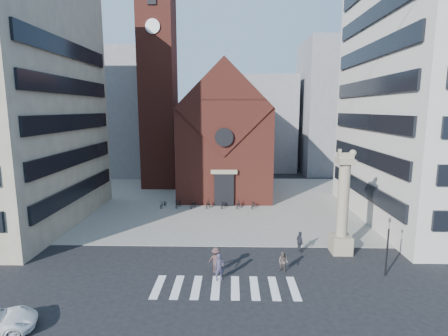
{
  "coord_description": "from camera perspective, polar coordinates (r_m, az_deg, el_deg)",
  "views": [
    {
      "loc": [
        0.96,
        -24.7,
        11.8
      ],
      "look_at": [
        0.2,
        8.0,
        6.27
      ],
      "focal_mm": 28.0,
      "sensor_mm": 36.0,
      "label": 1
    }
  ],
  "objects": [
    {
      "name": "scooter_4",
      "position": [
        42.19,
        -0.14,
        -5.95
      ],
      "size": [
        1.0,
        1.77,
        0.88
      ],
      "primitive_type": "imported",
      "rotation": [
        0.0,
        0.0,
        -0.26
      ],
      "color": "black",
      "rests_on": "piazza"
    },
    {
      "name": "scooter_0",
      "position": [
        42.98,
        -9.86,
        -5.8
      ],
      "size": [
        1.0,
        1.77,
        0.88
      ],
      "primitive_type": "imported",
      "rotation": [
        0.0,
        0.0,
        -0.26
      ],
      "color": "black",
      "rests_on": "piazza"
    },
    {
      "name": "bg_block_right",
      "position": [
        69.94,
        19.1,
        9.25
      ],
      "size": [
        16.0,
        14.0,
        24.0
      ],
      "primitive_type": "cube",
      "color": "gray",
      "rests_on": "ground"
    },
    {
      "name": "pedestrian_3",
      "position": [
        26.23,
        -1.29,
        -14.81
      ],
      "size": [
        1.43,
        1.2,
        1.92
      ],
      "primitive_type": "imported",
      "rotation": [
        0.0,
        0.0,
        2.67
      ],
      "color": "#432D2C",
      "rests_on": "ground"
    },
    {
      "name": "bg_block_left",
      "position": [
        68.02,
        -16.8,
        8.53
      ],
      "size": [
        16.0,
        14.0,
        22.0
      ],
      "primitive_type": "cube",
      "color": "gray",
      "rests_on": "ground"
    },
    {
      "name": "traffic_light",
      "position": [
        27.83,
        25.14,
        -11.34
      ],
      "size": [
        0.13,
        0.16,
        4.3
      ],
      "color": "black",
      "rests_on": "ground"
    },
    {
      "name": "bg_block_mid",
      "position": [
        69.94,
        5.51,
        7.27
      ],
      "size": [
        14.0,
        12.0,
        18.0
      ],
      "primitive_type": "cube",
      "color": "gray",
      "rests_on": "ground"
    },
    {
      "name": "church",
      "position": [
        49.89,
        0.23,
        5.22
      ],
      "size": [
        12.0,
        16.65,
        18.0
      ],
      "color": "maroon",
      "rests_on": "ground"
    },
    {
      "name": "scooter_2",
      "position": [
        42.43,
        -5.05,
        -5.89
      ],
      "size": [
        1.0,
        1.77,
        0.88
      ],
      "primitive_type": "imported",
      "rotation": [
        0.0,
        0.0,
        -0.26
      ],
      "color": "black",
      "rests_on": "piazza"
    },
    {
      "name": "pedestrian_0",
      "position": [
        25.19,
        -0.76,
        -15.89
      ],
      "size": [
        0.81,
        0.65,
        1.93
      ],
      "primitive_type": "imported",
      "rotation": [
        0.0,
        0.0,
        0.3
      ],
      "color": "#363245",
      "rests_on": "ground"
    },
    {
      "name": "pedestrian_1",
      "position": [
        26.71,
        9.65,
        -14.9
      ],
      "size": [
        0.96,
        0.9,
        1.57
      ],
      "primitive_type": "imported",
      "rotation": [
        0.0,
        0.0,
        -0.55
      ],
      "color": "#524641",
      "rests_on": "ground"
    },
    {
      "name": "scooter_3",
      "position": [
        42.26,
        -2.6,
        -5.86
      ],
      "size": [
        0.87,
        1.69,
        0.98
      ],
      "primitive_type": "imported",
      "rotation": [
        0.0,
        0.0,
        -0.26
      ],
      "color": "black",
      "rests_on": "piazza"
    },
    {
      "name": "zebra_crossing",
      "position": [
        24.71,
        0.24,
        -18.92
      ],
      "size": [
        10.2,
        3.2,
        0.01
      ],
      "primitive_type": null,
      "color": "white",
      "rests_on": "ground"
    },
    {
      "name": "scooter_6",
      "position": [
        42.25,
        4.78,
        -5.96
      ],
      "size": [
        1.0,
        1.77,
        0.88
      ],
      "primitive_type": "imported",
      "rotation": [
        0.0,
        0.0,
        -0.26
      ],
      "color": "black",
      "rests_on": "piazza"
    },
    {
      "name": "pedestrian_2",
      "position": [
        30.31,
        12.27,
        -11.73
      ],
      "size": [
        0.72,
        1.13,
        1.78
      ],
      "primitive_type": "imported",
      "rotation": [
        0.0,
        0.0,
        1.86
      ],
      "color": "#2B2B34",
      "rests_on": "ground"
    },
    {
      "name": "ground",
      "position": [
        27.39,
        -0.83,
        -15.92
      ],
      "size": [
        120.0,
        120.0,
        0.0
      ],
      "primitive_type": "plane",
      "color": "black",
      "rests_on": "ground"
    },
    {
      "name": "scooter_1",
      "position": [
        42.65,
        -7.47,
        -5.79
      ],
      "size": [
        0.87,
        1.69,
        0.98
      ],
      "primitive_type": "imported",
      "rotation": [
        0.0,
        0.0,
        -0.26
      ],
      "color": "black",
      "rests_on": "piazza"
    },
    {
      "name": "campanile",
      "position": [
        53.97,
        -10.69,
        13.63
      ],
      "size": [
        5.5,
        5.5,
        31.2
      ],
      "color": "maroon",
      "rests_on": "ground"
    },
    {
      "name": "scooter_5",
      "position": [
        42.17,
        2.32,
        -5.89
      ],
      "size": [
        0.87,
        1.69,
        0.98
      ],
      "primitive_type": "imported",
      "rotation": [
        0.0,
        0.0,
        -0.26
      ],
      "color": "black",
      "rests_on": "piazza"
    },
    {
      "name": "piazza",
      "position": [
        45.27,
        0.08,
        -5.47
      ],
      "size": [
        46.0,
        30.0,
        0.05
      ],
      "primitive_type": "cube",
      "color": "gray",
      "rests_on": "ground"
    },
    {
      "name": "lion_column",
      "position": [
        30.32,
        18.79,
        -6.9
      ],
      "size": [
        1.63,
        1.6,
        8.68
      ],
      "color": "tan",
      "rests_on": "ground"
    }
  ]
}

